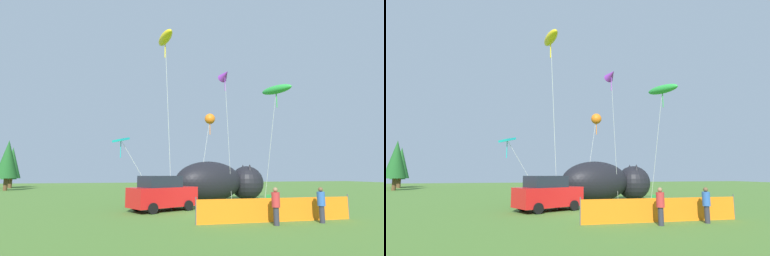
% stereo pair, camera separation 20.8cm
% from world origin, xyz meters
% --- Properties ---
extents(ground_plane, '(120.00, 120.00, 0.00)m').
position_xyz_m(ground_plane, '(0.00, 0.00, 0.00)').
color(ground_plane, '#4C752D').
extents(parked_car, '(4.49, 3.40, 2.11)m').
position_xyz_m(parked_car, '(-3.34, 2.60, 1.03)').
color(parked_car, red).
rests_on(parked_car, ground).
extents(folding_chair, '(0.77, 0.77, 0.96)m').
position_xyz_m(folding_chair, '(3.04, 0.98, 0.56)').
color(folding_chair, '#267F33').
rests_on(folding_chair, ground).
extents(inflatable_cat, '(8.55, 5.00, 3.21)m').
position_xyz_m(inflatable_cat, '(2.09, 7.62, 1.48)').
color(inflatable_cat, black).
rests_on(inflatable_cat, ground).
extents(safety_fence, '(7.95, 0.18, 1.21)m').
position_xyz_m(safety_fence, '(1.32, -2.84, 0.55)').
color(safety_fence, orange).
rests_on(safety_fence, ground).
extents(spectator_in_yellow_shirt, '(0.36, 0.36, 1.64)m').
position_xyz_m(spectator_in_yellow_shirt, '(0.77, -3.74, 0.90)').
color(spectator_in_yellow_shirt, '#2D2D38').
rests_on(spectator_in_yellow_shirt, ground).
extents(spectator_in_white_shirt, '(0.35, 0.35, 1.62)m').
position_xyz_m(spectator_in_white_shirt, '(3.16, -3.65, 0.88)').
color(spectator_in_white_shirt, '#2D2D38').
rests_on(spectator_in_white_shirt, ground).
extents(kite_teal_diamond, '(3.51, 1.28, 4.88)m').
position_xyz_m(kite_teal_diamond, '(-5.84, 6.26, 4.59)').
color(kite_teal_diamond, silver).
rests_on(kite_teal_diamond, ground).
extents(kite_green_fish, '(1.51, 3.29, 8.61)m').
position_xyz_m(kite_green_fish, '(4.71, 2.55, 8.13)').
color(kite_green_fish, silver).
rests_on(kite_green_fish, ground).
extents(kite_orange_flower, '(1.55, 0.86, 7.12)m').
position_xyz_m(kite_orange_flower, '(1.18, 7.10, 6.66)').
color(kite_orange_flower, silver).
rests_on(kite_orange_flower, ground).
extents(kite_yellow_hero, '(1.20, 2.53, 11.08)m').
position_xyz_m(kite_yellow_hero, '(-3.44, 1.59, 10.63)').
color(kite_yellow_hero, silver).
rests_on(kite_yellow_hero, ground).
extents(kite_purple_delta, '(1.26, 1.68, 10.52)m').
position_xyz_m(kite_purple_delta, '(1.98, 5.56, 9.94)').
color(kite_purple_delta, silver).
rests_on(kite_purple_delta, ground).
extents(horizon_tree_east, '(2.64, 2.64, 6.30)m').
position_xyz_m(horizon_tree_east, '(-21.93, 36.27, 3.87)').
color(horizon_tree_east, brown).
rests_on(horizon_tree_east, ground).
extents(horizon_tree_west, '(2.28, 2.28, 5.43)m').
position_xyz_m(horizon_tree_west, '(-22.97, 38.75, 3.33)').
color(horizon_tree_west, brown).
rests_on(horizon_tree_west, ground).
extents(horizon_tree_mid, '(2.81, 2.81, 6.71)m').
position_xyz_m(horizon_tree_mid, '(-20.36, 29.23, 4.12)').
color(horizon_tree_mid, brown).
rests_on(horizon_tree_mid, ground).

